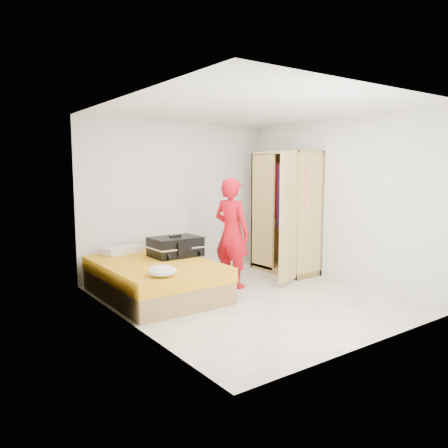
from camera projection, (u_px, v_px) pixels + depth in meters
room at (251, 206)px, 5.98m from camera, size 4.00×4.02×2.60m
bed at (155, 279)px, 6.20m from camera, size 1.42×2.02×0.50m
wardrobe at (286, 216)px, 7.54m from camera, size 1.14×1.39×2.10m
person at (232, 233)px, 6.64m from camera, size 0.56×0.70×1.67m
suitcase at (175, 247)px, 6.55m from camera, size 0.74×0.56×0.32m
round_cushion at (162, 271)px, 5.31m from camera, size 0.36×0.36×0.14m
pillow at (122, 250)px, 6.77m from camera, size 0.63×0.41×0.11m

